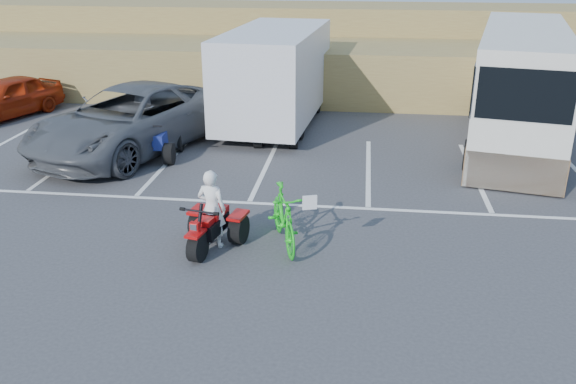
# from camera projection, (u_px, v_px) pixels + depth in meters

# --- Properties ---
(ground) EXTENTS (100.00, 100.00, 0.00)m
(ground) POSITION_uv_depth(u_px,v_px,m) (226.00, 251.00, 11.67)
(ground) COLOR #39393C
(ground) RESTS_ON ground
(parking_stripes) EXTENTS (28.00, 5.16, 0.01)m
(parking_stripes) POSITION_uv_depth(u_px,v_px,m) (295.00, 179.00, 15.32)
(parking_stripes) COLOR white
(parking_stripes) RESTS_ON ground
(grass_embankment) EXTENTS (40.00, 8.50, 3.10)m
(grass_embankment) POSITION_uv_depth(u_px,v_px,m) (305.00, 51.00, 25.40)
(grass_embankment) COLOR olive
(grass_embankment) RESTS_ON ground
(red_trike_atv) EXTENTS (1.40, 1.70, 0.98)m
(red_trike_atv) POSITION_uv_depth(u_px,v_px,m) (210.00, 248.00, 11.79)
(red_trike_atv) COLOR #B00A0A
(red_trike_atv) RESTS_ON ground
(rider) EXTENTS (0.63, 0.48, 1.56)m
(rider) POSITION_uv_depth(u_px,v_px,m) (212.00, 209.00, 11.63)
(rider) COLOR white
(rider) RESTS_ON ground
(green_dirt_bike) EXTENTS (1.15, 2.04, 1.18)m
(green_dirt_bike) POSITION_uv_depth(u_px,v_px,m) (284.00, 217.00, 11.72)
(green_dirt_bike) COLOR #14BF19
(green_dirt_bike) RESTS_ON ground
(grey_pickup) EXTENTS (5.10, 7.15, 1.81)m
(grey_pickup) POSITION_uv_depth(u_px,v_px,m) (131.00, 120.00, 17.17)
(grey_pickup) COLOR #4B4E53
(grey_pickup) RESTS_ON ground
(red_car) EXTENTS (2.88, 4.34, 1.37)m
(red_car) POSITION_uv_depth(u_px,v_px,m) (6.00, 97.00, 20.68)
(red_car) COLOR #932008
(red_car) RESTS_ON ground
(cargo_trailer) EXTENTS (3.11, 6.69, 3.03)m
(cargo_trailer) POSITION_uv_depth(u_px,v_px,m) (275.00, 74.00, 19.61)
(cargo_trailer) COLOR silver
(cargo_trailer) RESTS_ON ground
(rv_motorhome) EXTENTS (4.14, 9.35, 3.26)m
(rv_motorhome) POSITION_uv_depth(u_px,v_px,m) (518.00, 94.00, 17.87)
(rv_motorhome) COLOR silver
(rv_motorhome) RESTS_ON ground
(quad_atv_blue) EXTENTS (1.38, 1.77, 1.10)m
(quad_atv_blue) POSITION_uv_depth(u_px,v_px,m) (157.00, 157.00, 16.92)
(quad_atv_blue) COLOR navy
(quad_atv_blue) RESTS_ON ground
(quad_atv_green) EXTENTS (1.42, 1.81, 1.12)m
(quad_atv_green) POSITION_uv_depth(u_px,v_px,m) (277.00, 142.00, 18.24)
(quad_atv_green) COLOR #166320
(quad_atv_green) RESTS_ON ground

